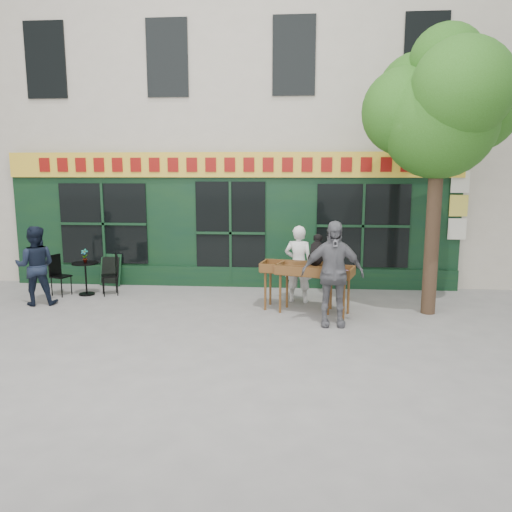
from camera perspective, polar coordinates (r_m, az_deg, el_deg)
The scene contains 14 objects.
ground at distance 10.29m, azimuth -4.54°, elevation -6.44°, with size 80.00×80.00×0.00m, color slate.
building at distance 15.95m, azimuth -1.25°, elevation 17.35°, with size 14.00×7.26×10.00m.
street_tree at distance 10.55m, azimuth 20.44°, elevation 15.92°, with size 3.05×2.90×5.60m.
book_cart_center at distance 10.31m, azimuth 4.88°, elevation -1.71°, with size 1.59×0.89×0.99m.
dog at distance 10.19m, azimuth 6.89°, elevation 0.79°, with size 0.34×0.60×0.60m, color black, non-canonical shape.
woman at distance 10.95m, azimuth 4.87°, elevation -0.91°, with size 0.62×0.41×1.69m, color white.
book_cart_right at distance 10.07m, azimuth 6.71°, elevation -2.02°, with size 1.62×1.04×0.99m.
man_right at distance 9.32m, azimuth 8.74°, elevation -2.00°, with size 1.15×0.48×1.97m, color slate.
bistro_table at distance 12.21m, azimuth -18.90°, elevation -1.74°, with size 0.60×0.60×0.76m.
bistro_chair_left at distance 12.41m, azimuth -21.72°, elevation -1.66°, with size 0.46×0.46×0.95m.
bistro_chair_right at distance 12.05m, azimuth -15.99°, elevation -1.66°, with size 0.49×0.48×0.95m.
potted_plant at distance 12.15m, azimuth -19.00°, elevation 0.03°, with size 0.17×0.11×0.32m, color gray.
man_left at distance 11.67m, azimuth -23.89°, elevation -1.03°, with size 0.83×0.64×1.70m, color black.
chalkboard at distance 13.05m, azimuth -16.29°, elevation -1.53°, with size 0.58×0.27×0.79m.
Camera 1 is at (1.60, -9.76, 2.86)m, focal length 35.00 mm.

